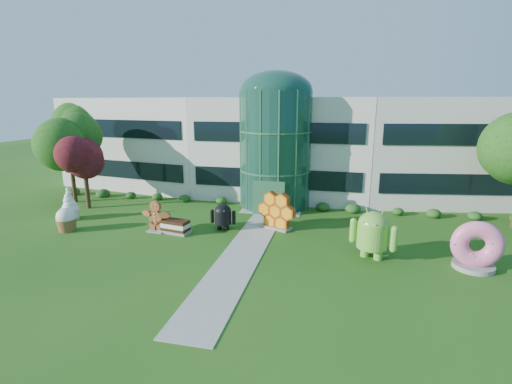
% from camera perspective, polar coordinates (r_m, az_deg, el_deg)
% --- Properties ---
extents(ground, '(140.00, 140.00, 0.00)m').
position_cam_1_polar(ground, '(21.89, -2.63, -10.33)').
color(ground, '#215114').
rests_on(ground, ground).
extents(building, '(46.00, 15.00, 9.30)m').
position_cam_1_polar(building, '(37.89, 4.61, 7.18)').
color(building, beige).
rests_on(building, ground).
extents(atrium, '(6.00, 6.00, 9.80)m').
position_cam_1_polar(atrium, '(31.97, 3.04, 6.46)').
color(atrium, '#194738').
rests_on(atrium, ground).
extents(walkway, '(2.40, 20.00, 0.04)m').
position_cam_1_polar(walkway, '(23.66, -1.33, -8.38)').
color(walkway, '#9E9E93').
rests_on(walkway, ground).
extents(tree_red, '(4.00, 4.00, 6.00)m').
position_cam_1_polar(tree_red, '(34.47, -24.78, 2.54)').
color(tree_red, '#3F0C14').
rests_on(tree_red, ground).
extents(trees_backdrop, '(52.00, 8.00, 8.40)m').
position_cam_1_polar(trees_backdrop, '(33.04, 3.32, 5.47)').
color(trees_backdrop, '#1E4611').
rests_on(trees_backdrop, ground).
extents(android_green, '(3.46, 2.98, 3.31)m').
position_cam_1_polar(android_green, '(22.54, 17.56, -5.75)').
color(android_green, '#6BB339').
rests_on(android_green, ground).
extents(android_black, '(1.99, 1.37, 2.20)m').
position_cam_1_polar(android_black, '(26.48, -5.11, -3.52)').
color(android_black, black).
rests_on(android_black, ground).
extents(donut, '(2.77, 1.50, 2.78)m').
position_cam_1_polar(donut, '(23.53, 30.78, -6.94)').
color(donut, '#D75290').
rests_on(donut, ground).
extents(gingerbread, '(2.56, 1.24, 2.27)m').
position_cam_1_polar(gingerbread, '(26.93, -15.14, -3.58)').
color(gingerbread, brown).
rests_on(gingerbread, ground).
extents(ice_cream_sandwich, '(2.25, 1.41, 0.93)m').
position_cam_1_polar(ice_cream_sandwich, '(26.55, -12.30, -5.18)').
color(ice_cream_sandwich, black).
rests_on(ice_cream_sandwich, ground).
extents(honeycomb, '(3.29, 2.19, 2.44)m').
position_cam_1_polar(honeycomb, '(26.61, 3.19, -3.13)').
color(honeycomb, '#FF9E19').
rests_on(honeycomb, ground).
extents(froyo, '(1.68, 1.68, 2.62)m').
position_cam_1_polar(froyo, '(32.10, -26.81, -1.52)').
color(froyo, white).
rests_on(froyo, ground).
extents(cupcake, '(1.85, 1.85, 1.70)m').
position_cam_1_polar(cupcake, '(29.42, -27.17, -3.76)').
color(cupcake, white).
rests_on(cupcake, ground).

